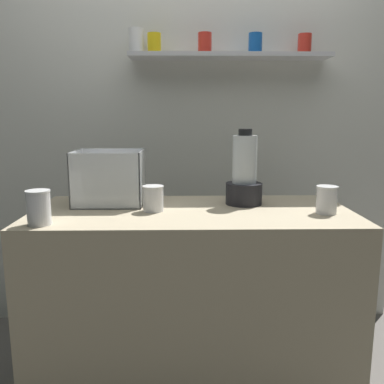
% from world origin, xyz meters
% --- Properties ---
extents(counter, '(1.40, 0.64, 0.90)m').
position_xyz_m(counter, '(0.00, 0.00, 0.45)').
color(counter, tan).
rests_on(counter, ground_plane).
extents(back_wall_unit, '(2.60, 0.24, 2.50)m').
position_xyz_m(back_wall_unit, '(0.01, 0.77, 1.26)').
color(back_wall_unit, silver).
rests_on(back_wall_unit, ground_plane).
extents(carrot_display_bin, '(0.31, 0.26, 0.25)m').
position_xyz_m(carrot_display_bin, '(-0.38, 0.13, 0.98)').
color(carrot_display_bin, white).
rests_on(carrot_display_bin, counter).
extents(blender_pitcher, '(0.17, 0.17, 0.35)m').
position_xyz_m(blender_pitcher, '(0.25, 0.12, 1.03)').
color(blender_pitcher, black).
rests_on(blender_pitcher, counter).
extents(juice_cup_orange_far_left, '(0.09, 0.09, 0.13)m').
position_xyz_m(juice_cup_orange_far_left, '(-0.59, -0.24, 0.96)').
color(juice_cup_orange_far_left, white).
rests_on(juice_cup_orange_far_left, counter).
extents(juice_cup_orange_left, '(0.09, 0.09, 0.11)m').
position_xyz_m(juice_cup_orange_left, '(-0.17, -0.02, 0.95)').
color(juice_cup_orange_left, white).
rests_on(juice_cup_orange_left, counter).
extents(juice_cup_pomegranate_middle, '(0.09, 0.09, 0.12)m').
position_xyz_m(juice_cup_pomegranate_middle, '(0.57, -0.08, 0.95)').
color(juice_cup_pomegranate_middle, white).
rests_on(juice_cup_pomegranate_middle, counter).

